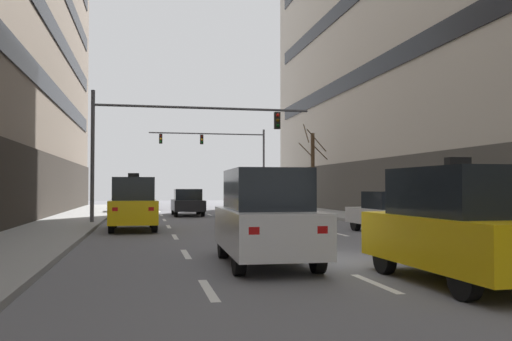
% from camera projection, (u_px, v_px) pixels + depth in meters
% --- Properties ---
extents(ground_plane, '(120.00, 120.00, 0.00)m').
position_uv_depth(ground_plane, '(322.00, 261.00, 12.65)').
color(ground_plane, slate).
extents(lane_stripe_l1_s3, '(0.16, 2.00, 0.01)m').
position_uv_depth(lane_stripe_l1_s3, '(208.00, 290.00, 9.10)').
color(lane_stripe_l1_s3, silver).
rests_on(lane_stripe_l1_s3, ground).
extents(lane_stripe_l1_s4, '(0.16, 2.00, 0.01)m').
position_uv_depth(lane_stripe_l1_s4, '(186.00, 254.00, 13.99)').
color(lane_stripe_l1_s4, silver).
rests_on(lane_stripe_l1_s4, ground).
extents(lane_stripe_l1_s5, '(0.16, 2.00, 0.01)m').
position_uv_depth(lane_stripe_l1_s5, '(175.00, 237.00, 18.88)').
color(lane_stripe_l1_s5, silver).
rests_on(lane_stripe_l1_s5, ground).
extents(lane_stripe_l1_s6, '(0.16, 2.00, 0.01)m').
position_uv_depth(lane_stripe_l1_s6, '(169.00, 227.00, 23.78)').
color(lane_stripe_l1_s6, silver).
rests_on(lane_stripe_l1_s6, ground).
extents(lane_stripe_l1_s7, '(0.16, 2.00, 0.01)m').
position_uv_depth(lane_stripe_l1_s7, '(164.00, 220.00, 28.67)').
color(lane_stripe_l1_s7, silver).
rests_on(lane_stripe_l1_s7, ground).
extents(lane_stripe_l1_s8, '(0.16, 2.00, 0.01)m').
position_uv_depth(lane_stripe_l1_s8, '(161.00, 215.00, 33.56)').
color(lane_stripe_l1_s8, silver).
rests_on(lane_stripe_l1_s8, ground).
extents(lane_stripe_l1_s9, '(0.16, 2.00, 0.01)m').
position_uv_depth(lane_stripe_l1_s9, '(159.00, 212.00, 38.46)').
color(lane_stripe_l1_s9, silver).
rests_on(lane_stripe_l1_s9, ground).
extents(lane_stripe_l1_s10, '(0.16, 2.00, 0.01)m').
position_uv_depth(lane_stripe_l1_s10, '(157.00, 209.00, 43.35)').
color(lane_stripe_l1_s10, silver).
rests_on(lane_stripe_l1_s10, ground).
extents(lane_stripe_l2_s3, '(0.16, 2.00, 0.01)m').
position_uv_depth(lane_stripe_l2_s3, '(375.00, 283.00, 9.71)').
color(lane_stripe_l2_s3, silver).
rests_on(lane_stripe_l2_s3, ground).
extents(lane_stripe_l2_s4, '(0.16, 2.00, 0.01)m').
position_uv_depth(lane_stripe_l2_s4, '(298.00, 251.00, 14.61)').
color(lane_stripe_l2_s4, silver).
rests_on(lane_stripe_l2_s4, ground).
extents(lane_stripe_l2_s5, '(0.16, 2.00, 0.01)m').
position_uv_depth(lane_stripe_l2_s5, '(259.00, 235.00, 19.50)').
color(lane_stripe_l2_s5, silver).
rests_on(lane_stripe_l2_s5, ground).
extents(lane_stripe_l2_s6, '(0.16, 2.00, 0.01)m').
position_uv_depth(lane_stripe_l2_s6, '(236.00, 226.00, 24.39)').
color(lane_stripe_l2_s6, silver).
rests_on(lane_stripe_l2_s6, ground).
extents(lane_stripe_l2_s7, '(0.16, 2.00, 0.01)m').
position_uv_depth(lane_stripe_l2_s7, '(221.00, 219.00, 29.29)').
color(lane_stripe_l2_s7, silver).
rests_on(lane_stripe_l2_s7, ground).
extents(lane_stripe_l2_s8, '(0.16, 2.00, 0.01)m').
position_uv_depth(lane_stripe_l2_s8, '(210.00, 215.00, 34.18)').
color(lane_stripe_l2_s8, silver).
rests_on(lane_stripe_l2_s8, ground).
extents(lane_stripe_l2_s9, '(0.16, 2.00, 0.01)m').
position_uv_depth(lane_stripe_l2_s9, '(201.00, 211.00, 39.07)').
color(lane_stripe_l2_s9, silver).
rests_on(lane_stripe_l2_s9, ground).
extents(lane_stripe_l2_s10, '(0.16, 2.00, 0.01)m').
position_uv_depth(lane_stripe_l2_s10, '(195.00, 209.00, 43.96)').
color(lane_stripe_l2_s10, silver).
rests_on(lane_stripe_l2_s10, ground).
extents(lane_stripe_l3_s4, '(0.16, 2.00, 0.01)m').
position_uv_depth(lane_stripe_l3_s4, '(401.00, 249.00, 15.22)').
color(lane_stripe_l3_s4, silver).
rests_on(lane_stripe_l3_s4, ground).
extents(lane_stripe_l3_s5, '(0.16, 2.00, 0.01)m').
position_uv_depth(lane_stripe_l3_s5, '(338.00, 234.00, 20.12)').
color(lane_stripe_l3_s5, silver).
rests_on(lane_stripe_l3_s5, ground).
extents(lane_stripe_l3_s6, '(0.16, 2.00, 0.01)m').
position_uv_depth(lane_stripe_l3_s6, '(300.00, 225.00, 25.01)').
color(lane_stripe_l3_s6, silver).
rests_on(lane_stripe_l3_s6, ground).
extents(lane_stripe_l3_s7, '(0.16, 2.00, 0.01)m').
position_uv_depth(lane_stripe_l3_s7, '(275.00, 219.00, 29.90)').
color(lane_stripe_l3_s7, silver).
rests_on(lane_stripe_l3_s7, ground).
extents(lane_stripe_l3_s8, '(0.16, 2.00, 0.01)m').
position_uv_depth(lane_stripe_l3_s8, '(256.00, 214.00, 34.79)').
color(lane_stripe_l3_s8, silver).
rests_on(lane_stripe_l3_s8, ground).
extents(lane_stripe_l3_s9, '(0.16, 2.00, 0.01)m').
position_uv_depth(lane_stripe_l3_s9, '(242.00, 211.00, 39.69)').
color(lane_stripe_l3_s9, silver).
rests_on(lane_stripe_l3_s9, ground).
extents(lane_stripe_l3_s10, '(0.16, 2.00, 0.01)m').
position_uv_depth(lane_stripe_l3_s10, '(232.00, 208.00, 44.58)').
color(lane_stripe_l3_s10, silver).
rests_on(lane_stripe_l3_s10, ground).
extents(car_driving_0, '(1.83, 4.36, 1.64)m').
position_uv_depth(car_driving_0, '(188.00, 203.00, 33.06)').
color(car_driving_0, black).
rests_on(car_driving_0, ground).
extents(car_driving_1, '(1.99, 4.48, 2.14)m').
position_uv_depth(car_driving_1, '(266.00, 217.00, 12.11)').
color(car_driving_1, black).
rests_on(car_driving_1, ground).
extents(car_driving_2, '(2.03, 4.50, 2.14)m').
position_uv_depth(car_driving_2, '(136.00, 197.00, 37.52)').
color(car_driving_2, black).
rests_on(car_driving_2, ground).
extents(taxi_driving_3, '(1.93, 4.39, 2.28)m').
position_uv_depth(taxi_driving_3, '(458.00, 225.00, 9.73)').
color(taxi_driving_3, black).
rests_on(taxi_driving_3, ground).
extents(taxi_driving_4, '(1.92, 4.44, 2.32)m').
position_uv_depth(taxi_driving_4, '(133.00, 204.00, 21.86)').
color(taxi_driving_4, black).
rests_on(taxi_driving_4, ground).
extents(car_parked_1, '(1.93, 4.41, 1.64)m').
position_uv_depth(car_parked_1, '(509.00, 224.00, 13.69)').
color(car_parked_1, black).
rests_on(car_parked_1, ground).
extents(car_parked_2, '(1.81, 4.24, 1.58)m').
position_uv_depth(car_parked_2, '(388.00, 213.00, 20.45)').
color(car_parked_2, black).
rests_on(car_parked_2, ground).
extents(traffic_signal_0, '(10.47, 0.35, 6.12)m').
position_uv_depth(traffic_signal_0, '(166.00, 132.00, 25.69)').
color(traffic_signal_0, '#4C4C51').
rests_on(traffic_signal_0, sidewalk_left).
extents(traffic_signal_1, '(10.25, 0.34, 6.81)m').
position_uv_depth(traffic_signal_1, '(225.00, 150.00, 47.77)').
color(traffic_signal_1, '#4C4C51').
rests_on(traffic_signal_1, sidewalk_right).
extents(street_tree_0, '(1.92, 1.48, 6.03)m').
position_uv_depth(street_tree_0, '(313.00, 169.00, 37.20)').
color(street_tree_0, '#4C3823').
rests_on(street_tree_0, sidewalk_right).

